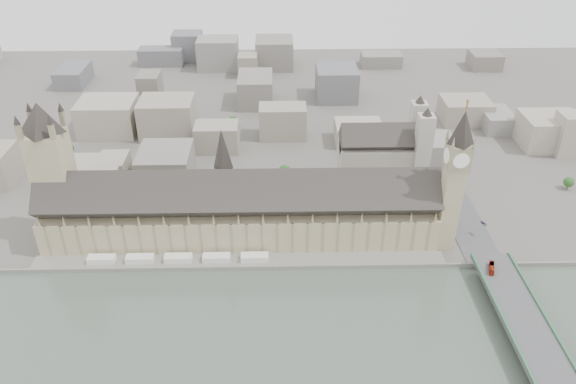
{
  "coord_description": "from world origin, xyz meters",
  "views": [
    {
      "loc": [
        25.83,
        -298.24,
        233.0
      ],
      "look_at": [
        32.95,
        42.21,
        23.66
      ],
      "focal_mm": 35.0,
      "sensor_mm": 36.0,
      "label": 1
    }
  ],
  "objects_px": {
    "elizabeth_tower": "(455,172)",
    "car_approach": "(484,223)",
    "westminster_bridge": "(533,345)",
    "westminster_abbey": "(385,155)",
    "red_bus_north": "(492,268)",
    "victoria_tower": "(52,167)",
    "palace_of_westminster": "(240,211)"
  },
  "relations": [
    {
      "from": "elizabeth_tower",
      "to": "car_approach",
      "type": "relative_size",
      "value": 20.66
    },
    {
      "from": "victoria_tower",
      "to": "car_approach",
      "type": "distance_m",
      "value": 293.7
    },
    {
      "from": "elizabeth_tower",
      "to": "victoria_tower",
      "type": "xyz_separation_m",
      "value": [
        -260.0,
        18.0,
        -2.88
      ]
    },
    {
      "from": "westminster_abbey",
      "to": "car_approach",
      "type": "xyz_separation_m",
      "value": [
        57.34,
        -76.44,
        -14.08
      ]
    },
    {
      "from": "victoria_tower",
      "to": "car_approach",
      "type": "relative_size",
      "value": 19.22
    },
    {
      "from": "victoria_tower",
      "to": "westminster_bridge",
      "type": "bearing_deg",
      "value": -21.78
    },
    {
      "from": "westminster_bridge",
      "to": "westminster_abbey",
      "type": "height_order",
      "value": "westminster_abbey"
    },
    {
      "from": "victoria_tower",
      "to": "westminster_abbey",
      "type": "bearing_deg",
      "value": 16.5
    },
    {
      "from": "westminster_abbey",
      "to": "red_bus_north",
      "type": "xyz_separation_m",
      "value": [
        46.28,
        -125.84,
        -13.13
      ]
    },
    {
      "from": "elizabeth_tower",
      "to": "westminster_abbey",
      "type": "xyz_separation_m",
      "value": [
        -27.08,
        87.0,
        -33.01
      ]
    },
    {
      "from": "victoria_tower",
      "to": "westminster_abbey",
      "type": "relative_size",
      "value": 1.47
    },
    {
      "from": "elizabeth_tower",
      "to": "palace_of_westminster",
      "type": "bearing_deg",
      "value": 175.15
    },
    {
      "from": "westminster_bridge",
      "to": "red_bus_north",
      "type": "height_order",
      "value": "red_bus_north"
    },
    {
      "from": "westminster_bridge",
      "to": "victoria_tower",
      "type": "bearing_deg",
      "value": 158.22
    },
    {
      "from": "victoria_tower",
      "to": "red_bus_north",
      "type": "distance_m",
      "value": 288.2
    },
    {
      "from": "red_bus_north",
      "to": "westminster_abbey",
      "type": "bearing_deg",
      "value": 128.6
    },
    {
      "from": "elizabeth_tower",
      "to": "red_bus_north",
      "type": "xyz_separation_m",
      "value": [
        19.21,
        -38.84,
        -46.14
      ]
    },
    {
      "from": "elizabeth_tower",
      "to": "car_approach",
      "type": "xyz_separation_m",
      "value": [
        30.26,
        10.56,
        -47.08
      ]
    },
    {
      "from": "victoria_tower",
      "to": "red_bus_north",
      "type": "xyz_separation_m",
      "value": [
        279.21,
        -56.84,
        -43.26
      ]
    },
    {
      "from": "palace_of_westminster",
      "to": "victoria_tower",
      "type": "height_order",
      "value": "victoria_tower"
    },
    {
      "from": "palace_of_westminster",
      "to": "westminster_abbey",
      "type": "distance_m",
      "value": 134.09
    },
    {
      "from": "westminster_bridge",
      "to": "red_bus_north",
      "type": "distance_m",
      "value": 57.27
    },
    {
      "from": "palace_of_westminster",
      "to": "car_approach",
      "type": "relative_size",
      "value": 50.93
    },
    {
      "from": "elizabeth_tower",
      "to": "victoria_tower",
      "type": "relative_size",
      "value": 1.07
    },
    {
      "from": "westminster_bridge",
      "to": "elizabeth_tower",
      "type": "bearing_deg",
      "value": 104.11
    },
    {
      "from": "palace_of_westminster",
      "to": "red_bus_north",
      "type": "xyz_separation_m",
      "value": [
        157.21,
        -50.54,
        -10.76
      ]
    },
    {
      "from": "westminster_bridge",
      "to": "westminster_abbey",
      "type": "relative_size",
      "value": 4.78
    },
    {
      "from": "elizabeth_tower",
      "to": "victoria_tower",
      "type": "bearing_deg",
      "value": 176.04
    },
    {
      "from": "westminster_abbey",
      "to": "red_bus_north",
      "type": "relative_size",
      "value": 5.57
    },
    {
      "from": "palace_of_westminster",
      "to": "westminster_abbey",
      "type": "height_order",
      "value": "westminster_abbey"
    },
    {
      "from": "palace_of_westminster",
      "to": "westminster_abbey",
      "type": "xyz_separation_m",
      "value": [
        110.92,
        75.3,
        2.38
      ]
    },
    {
      "from": "victoria_tower",
      "to": "palace_of_westminster",
      "type": "bearing_deg",
      "value": -2.96
    }
  ]
}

